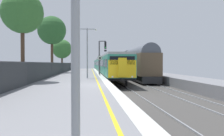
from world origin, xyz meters
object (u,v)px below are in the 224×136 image
(background_tree_left, at_px, (52,31))
(background_tree_centre, at_px, (62,50))
(speed_limit_sign, at_px, (100,63))
(commuter_train_at_platform, at_px, (103,65))
(freight_train_adjacent_track, at_px, (124,63))
(signal_gantry, at_px, (101,53))
(platform_lamp_mid, at_px, (87,48))
(background_tree_right, at_px, (22,14))

(background_tree_left, relative_size, background_tree_centre, 1.34)
(speed_limit_sign, bearing_deg, background_tree_centre, 105.20)
(commuter_train_at_platform, xyz_separation_m, background_tree_centre, (-9.33, 2.16, 3.46))
(speed_limit_sign, bearing_deg, freight_train_adjacent_track, 73.39)
(freight_train_adjacent_track, distance_m, signal_gantry, 16.32)
(speed_limit_sign, height_order, platform_lamp_mid, platform_lamp_mid)
(speed_limit_sign, bearing_deg, background_tree_right, -131.64)
(commuter_train_at_platform, relative_size, signal_gantry, 13.77)
(speed_limit_sign, xyz_separation_m, background_tree_left, (-7.61, 12.55, 5.35))
(background_tree_left, bearing_deg, signal_gantry, -45.92)
(signal_gantry, bearing_deg, platform_lamp_mid, -102.86)
(commuter_train_at_platform, bearing_deg, background_tree_left, -126.41)
(signal_gantry, relative_size, background_tree_centre, 0.66)
(platform_lamp_mid, distance_m, background_tree_centre, 32.02)
(freight_train_adjacent_track, bearing_deg, commuter_train_at_platform, 124.81)
(platform_lamp_mid, bearing_deg, background_tree_right, -144.07)
(commuter_train_at_platform, distance_m, speed_limit_sign, 25.44)
(background_tree_left, xyz_separation_m, background_tree_right, (0.61, -20.43, -1.18))
(background_tree_centre, xyz_separation_m, background_tree_right, (0.47, -35.42, 1.04))
(signal_gantry, bearing_deg, background_tree_centre, 108.70)
(freight_train_adjacent_track, xyz_separation_m, background_tree_right, (-12.86, -27.50, 4.09))
(commuter_train_at_platform, bearing_deg, background_tree_right, -104.91)
(background_tree_right, bearing_deg, freight_train_adjacent_track, 64.94)
(platform_lamp_mid, bearing_deg, speed_limit_sign, 69.12)
(freight_train_adjacent_track, bearing_deg, background_tree_centre, 149.29)
(commuter_train_at_platform, xyz_separation_m, background_tree_right, (-8.85, -33.26, 4.50))
(platform_lamp_mid, height_order, background_tree_right, background_tree_right)
(freight_train_adjacent_track, relative_size, platform_lamp_mid, 8.48)
(platform_lamp_mid, distance_m, background_tree_right, 7.33)
(commuter_train_at_platform, xyz_separation_m, signal_gantry, (-1.46, -21.09, 1.66))
(background_tree_centre, distance_m, background_tree_right, 35.43)
(background_tree_right, bearing_deg, commuter_train_at_platform, 75.09)
(commuter_train_at_platform, bearing_deg, platform_lamp_mid, -96.48)
(signal_gantry, relative_size, platform_lamp_mid, 0.90)
(commuter_train_at_platform, relative_size, platform_lamp_mid, 12.33)
(background_tree_centre, bearing_deg, background_tree_right, -89.24)
(commuter_train_at_platform, xyz_separation_m, platform_lamp_mid, (-3.32, -29.25, 1.83))
(platform_lamp_mid, relative_size, background_tree_left, 0.55)
(commuter_train_at_platform, distance_m, freight_train_adjacent_track, 7.03)
(background_tree_left, bearing_deg, commuter_train_at_platform, 53.59)
(signal_gantry, height_order, background_tree_right, background_tree_right)
(commuter_train_at_platform, relative_size, background_tree_centre, 9.05)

